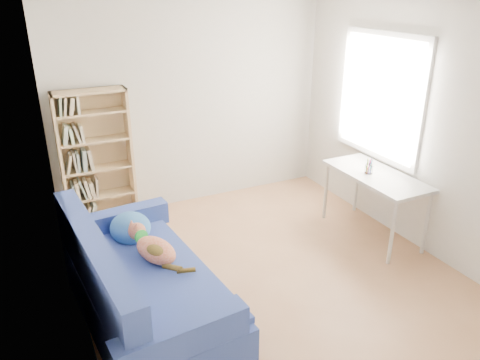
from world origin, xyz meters
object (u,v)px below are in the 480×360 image
object	(u,v)px
desk	(376,180)
sofa	(142,291)
bookshelf	(97,164)
pen_cup	(369,168)

from	to	relation	value
desk	sofa	bearing A→B (deg)	-171.39
sofa	bookshelf	xyz separation A→B (m)	(0.06, 2.07, 0.38)
bookshelf	desk	distance (m)	3.17
bookshelf	desk	bearing A→B (deg)	-31.39
sofa	desk	world-z (taller)	sofa
sofa	desk	size ratio (longest dim) A/B	1.63
bookshelf	desk	size ratio (longest dim) A/B	1.30
bookshelf	pen_cup	xyz separation A→B (m)	(2.64, -1.59, 0.07)
sofa	pen_cup	world-z (taller)	sofa
desk	pen_cup	size ratio (longest dim) A/B	7.32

